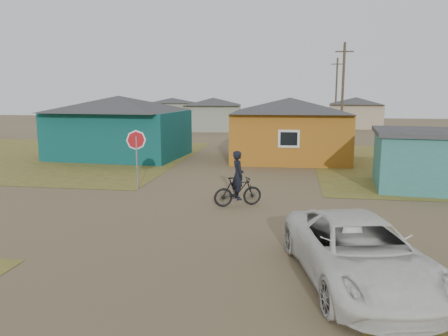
{
  "coord_description": "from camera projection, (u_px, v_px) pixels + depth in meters",
  "views": [
    {
      "loc": [
        2.67,
        -13.67,
        4.27
      ],
      "look_at": [
        0.06,
        3.0,
        1.3
      ],
      "focal_mm": 35.0,
      "sensor_mm": 36.0,
      "label": 1
    }
  ],
  "objects": [
    {
      "name": "house_teal",
      "position": [
        120.0,
        126.0,
        28.53
      ],
      "size": [
        8.93,
        7.08,
        4.0
      ],
      "color": "#0B3F3F",
      "rests_on": "ground"
    },
    {
      "name": "utility_pole_far",
      "position": [
        336.0,
        93.0,
        49.57
      ],
      "size": [
        1.4,
        0.2,
        8.0
      ],
      "color": "#483B2B",
      "rests_on": "ground"
    },
    {
      "name": "house_pale_north",
      "position": [
        172.0,
        110.0,
        61.04
      ],
      "size": [
        6.28,
        5.81,
        3.4
      ],
      "color": "gray",
      "rests_on": "ground"
    },
    {
      "name": "ground",
      "position": [
        208.0,
        222.0,
        14.45
      ],
      "size": [
        120.0,
        120.0,
        0.0
      ],
      "primitive_type": "plane",
      "color": "brown"
    },
    {
      "name": "house_pale_west",
      "position": [
        213.0,
        114.0,
        48.13
      ],
      "size": [
        7.04,
        6.15,
        3.6
      ],
      "color": "gray",
      "rests_on": "ground"
    },
    {
      "name": "utility_pole_near",
      "position": [
        343.0,
        93.0,
        34.15
      ],
      "size": [
        1.4,
        0.2,
        8.0
      ],
      "color": "#483B2B",
      "rests_on": "ground"
    },
    {
      "name": "stop_sign",
      "position": [
        136.0,
        147.0,
        18.76
      ],
      "size": [
        0.86,
        0.2,
        2.64
      ],
      "color": "gray",
      "rests_on": "ground"
    },
    {
      "name": "house_yellow",
      "position": [
        289.0,
        128.0,
        27.34
      ],
      "size": [
        7.72,
        6.76,
        3.9
      ],
      "color": "#9D5E18",
      "rests_on": "ground"
    },
    {
      "name": "house_beige_east",
      "position": [
        355.0,
        112.0,
        51.53
      ],
      "size": [
        6.95,
        6.05,
        3.6
      ],
      "color": "tan",
      "rests_on": "ground"
    },
    {
      "name": "cyclist",
      "position": [
        238.0,
        186.0,
        16.37
      ],
      "size": [
        1.91,
        1.24,
        2.1
      ],
      "color": "black",
      "rests_on": "ground"
    },
    {
      "name": "grass_nw",
      "position": [
        40.0,
        156.0,
        29.23
      ],
      "size": [
        20.0,
        18.0,
        0.0
      ],
      "primitive_type": "cube",
      "color": "olive",
      "rests_on": "ground"
    },
    {
      "name": "vehicle",
      "position": [
        359.0,
        252.0,
        9.75
      ],
      "size": [
        3.55,
        5.71,
        1.47
      ],
      "primitive_type": "imported",
      "rotation": [
        0.0,
        0.0,
        0.22
      ],
      "color": "white",
      "rests_on": "ground"
    }
  ]
}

